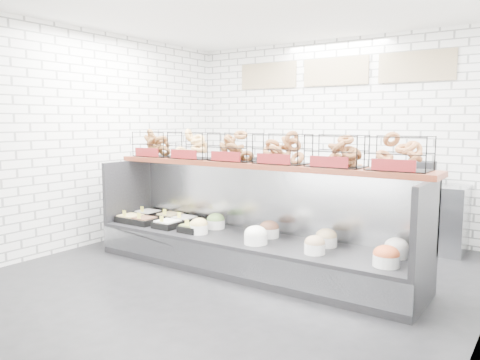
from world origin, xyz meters
The scene contains 5 objects.
ground centered at (0.00, 0.00, 0.00)m, with size 5.50×5.50×0.00m, color black.
room_shell centered at (0.00, 0.60, 2.06)m, with size 5.02×5.51×3.01m.
display_case centered at (-0.01, 0.34, 0.33)m, with size 4.00×0.90×1.20m.
bagel_shelf centered at (0.00, 0.52, 1.40)m, with size 4.10×0.50×0.40m.
prep_counter centered at (-0.01, 2.43, 0.47)m, with size 4.00×0.60×1.20m.
Camera 1 is at (2.95, -4.13, 1.74)m, focal length 35.00 mm.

